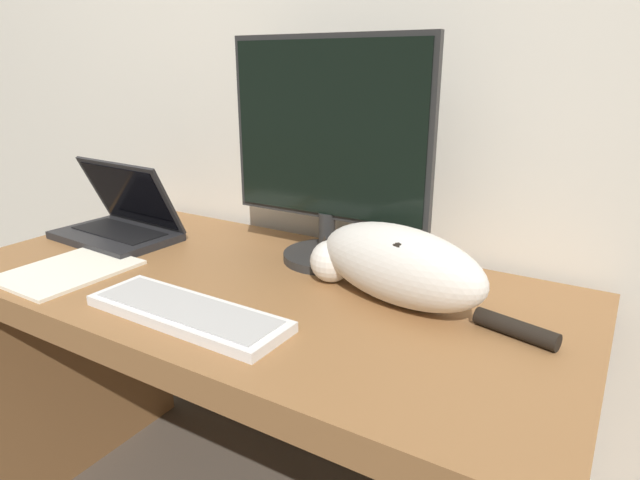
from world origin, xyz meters
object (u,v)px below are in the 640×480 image
laptop (120,223)px  cat (396,263)px  monitor (328,150)px  external_keyboard (187,313)px

laptop → cat: bearing=4.3°
laptop → monitor: bearing=17.6°
monitor → external_keyboard: monitor is taller
monitor → laptop: monitor is taller
laptop → cat: (0.81, 0.01, 0.04)m
laptop → external_keyboard: size_ratio=0.81×
laptop → external_keyboard: bearing=-24.1°
external_keyboard → monitor: bearing=81.7°
external_keyboard → laptop: bearing=153.3°
monitor → external_keyboard: size_ratio=1.24×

